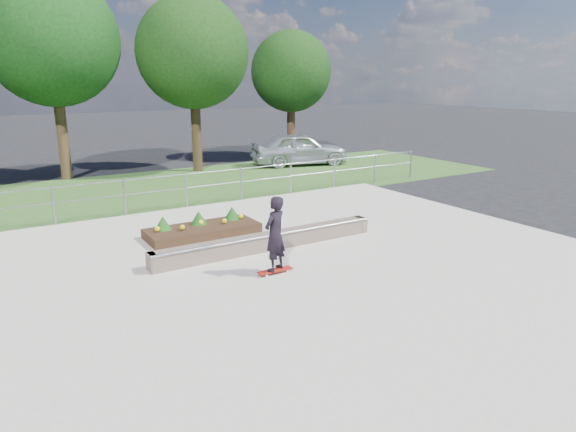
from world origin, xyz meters
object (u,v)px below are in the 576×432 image
Objects in this scene: planter_bed at (202,228)px; skateboarder at (275,234)px; parked_car at (299,149)px; grind_ledge at (268,241)px.

planter_bed is 1.75× the size of skateboarder.
planter_bed is at bearing 149.40° from parked_car.
parked_car is at bearing 53.90° from grind_ledge.
parked_car is at bearing 44.84° from planter_bed.
planter_bed is 3.58m from skateboarder.
skateboarder reaches higher than grind_ledge.
planter_bed is 12.25m from parked_car.
skateboarder is (-0.69, -1.51, 0.69)m from grind_ledge.
parked_car reaches higher than grind_ledge.
parked_car is (8.68, 8.63, 0.55)m from planter_bed.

